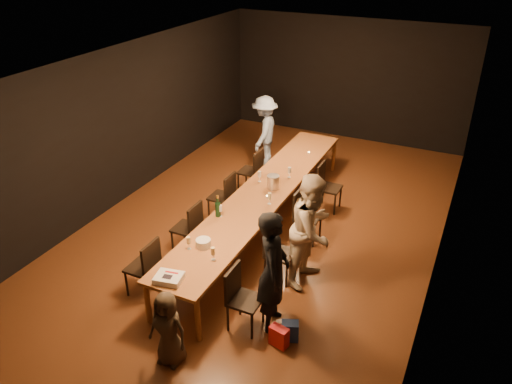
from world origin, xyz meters
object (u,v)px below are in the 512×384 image
at_px(chair_left_3, 250,171).
at_px(champagne_bottle, 218,206).
at_px(table, 263,194).
at_px(woman_tan, 312,229).
at_px(plate_stack, 203,243).
at_px(woman_birthday, 273,271).
at_px(man_blue, 265,131).
at_px(ice_bucket, 273,182).
at_px(chair_left_2, 221,196).
at_px(child, 168,329).
at_px(chair_right_3, 329,187).
at_px(chair_right_1, 281,253).
at_px(chair_left_1, 186,227).
at_px(chair_left_0, 142,267).
at_px(chair_right_2, 308,216).
at_px(chair_right_0, 246,300).
at_px(birthday_cake, 169,278).

bearing_deg(chair_left_3, champagne_bottle, -166.58).
relative_size(table, woman_tan, 3.34).
bearing_deg(champagne_bottle, plate_stack, -74.67).
height_order(woman_birthday, man_blue, woman_birthday).
xyz_separation_m(table, ice_bucket, (0.10, 0.21, 0.17)).
bearing_deg(woman_birthday, chair_left_2, 20.60).
bearing_deg(plate_stack, ice_bucket, 85.35).
bearing_deg(ice_bucket, child, -87.34).
bearing_deg(table, chair_left_3, 125.31).
bearing_deg(champagne_bottle, woman_birthday, -37.37).
relative_size(chair_right_3, chair_left_3, 1.00).
bearing_deg(chair_right_1, chair_left_1, -90.00).
height_order(champagne_bottle, ice_bucket, champagne_bottle).
xyz_separation_m(chair_right_1, chair_left_0, (-1.70, -1.20, 0.00)).
xyz_separation_m(chair_right_2, chair_left_0, (-1.70, -2.40, 0.00)).
height_order(table, woman_birthday, woman_birthday).
height_order(chair_right_0, chair_left_1, same).
distance_m(chair_left_1, chair_left_2, 1.20).
distance_m(child, plate_stack, 1.50).
bearing_deg(chair_left_1, chair_left_0, -180.00).
bearing_deg(chair_right_0, chair_right_1, 180.00).
xyz_separation_m(chair_right_0, chair_right_1, (0.00, 1.20, 0.00)).
xyz_separation_m(chair_left_0, chair_left_1, (0.00, 1.20, 0.00)).
xyz_separation_m(chair_left_1, birthday_cake, (0.77, -1.59, 0.33)).
relative_size(chair_left_1, chair_left_2, 1.00).
relative_size(man_blue, birthday_cake, 3.97).
height_order(chair_left_1, birthday_cake, chair_left_1).
xyz_separation_m(chair_right_3, ice_bucket, (-0.75, -0.99, 0.41)).
bearing_deg(champagne_bottle, chair_left_2, 116.94).
xyz_separation_m(table, chair_right_0, (0.85, -2.40, -0.24)).
bearing_deg(woman_birthday, chair_right_0, 104.66).
relative_size(woman_tan, man_blue, 1.12).
xyz_separation_m(woman_tan, birthday_cake, (-1.36, -1.78, -0.11)).
distance_m(chair_right_3, woman_birthday, 3.42).
distance_m(chair_right_2, child, 3.41).
xyz_separation_m(chair_right_0, chair_left_0, (-1.70, 0.00, 0.00)).
bearing_deg(chair_right_1, plate_stack, -52.28).
height_order(chair_right_0, chair_left_0, same).
bearing_deg(table, chair_right_0, -70.50).
relative_size(table, chair_right_3, 6.45).
bearing_deg(chair_left_0, chair_right_3, -25.28).
height_order(chair_right_0, child, child).
bearing_deg(chair_left_0, birthday_cake, -116.91).
bearing_deg(chair_right_0, champagne_bottle, -139.07).
bearing_deg(ice_bucket, table, -114.73).
height_order(chair_right_0, chair_left_3, same).
bearing_deg(chair_right_2, birthday_cake, -18.53).
bearing_deg(man_blue, chair_left_1, -3.61).
bearing_deg(birthday_cake, woman_birthday, 15.49).
height_order(table, chair_left_3, chair_left_3).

